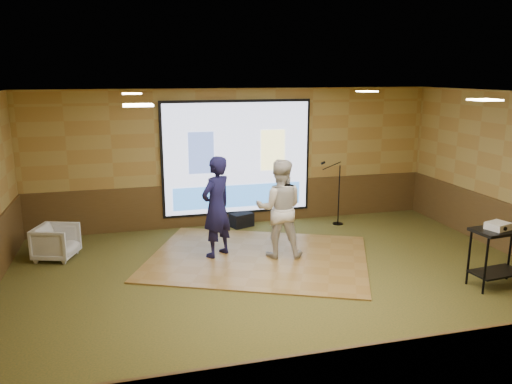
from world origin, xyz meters
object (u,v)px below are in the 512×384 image
object	(u,v)px
mic_stand	(336,203)
duffel_bag	(241,220)
player_right	(280,208)
av_table	(500,246)
projector	(498,226)
projector_screen	(237,159)
dance_floor	(258,258)
banquet_chair	(56,242)
player_left	(216,207)

from	to	relation	value
mic_stand	duffel_bag	xyz separation A→B (m)	(-2.09, 0.38, -0.34)
player_right	av_table	distance (m)	3.64
duffel_bag	player_right	bearing A→B (deg)	-83.22
projector	mic_stand	size ratio (longest dim) A/B	0.23
projector_screen	player_right	bearing A→B (deg)	-83.11
dance_floor	player_right	bearing A→B (deg)	-3.55
dance_floor	av_table	bearing A→B (deg)	-32.90
projector_screen	av_table	distance (m)	5.48
projector	mic_stand	bearing A→B (deg)	88.01
dance_floor	player_right	distance (m)	0.99
banquet_chair	duffel_bag	bearing A→B (deg)	-55.15
projector	duffel_bag	bearing A→B (deg)	109.68
projector	banquet_chair	world-z (taller)	projector
player_left	duffel_bag	size ratio (longest dim) A/B	3.86
player_left	projector	distance (m)	4.65
projector_screen	av_table	bearing A→B (deg)	-53.70
banquet_chair	mic_stand	bearing A→B (deg)	-64.43
projector_screen	mic_stand	size ratio (longest dim) A/B	2.29
player_left	banquet_chair	world-z (taller)	player_left
projector_screen	mic_stand	xyz separation A→B (m)	(2.12, -0.60, -0.98)
player_left	projector	bearing A→B (deg)	111.47
player_left	duffel_bag	world-z (taller)	player_left
dance_floor	player_right	xyz separation A→B (m)	(0.39, -0.02, 0.91)
projector_screen	av_table	world-z (taller)	projector_screen
projector_screen	player_left	distance (m)	2.17
projector_screen	banquet_chair	world-z (taller)	projector_screen
mic_stand	duffel_bag	world-z (taller)	mic_stand
projector_screen	projector	xyz separation A→B (m)	(3.12, -4.39, -0.46)
dance_floor	av_table	xyz separation A→B (m)	(3.33, -2.16, 0.66)
av_table	banquet_chair	world-z (taller)	av_table
projector_screen	duffel_bag	xyz separation A→B (m)	(0.03, -0.22, -1.33)
projector	player_left	bearing A→B (deg)	131.33
projector_screen	player_left	world-z (taller)	projector_screen
projector	duffel_bag	world-z (taller)	projector
projector	player_right	bearing A→B (deg)	126.13
player_left	mic_stand	xyz separation A→B (m)	(2.95, 1.34, -0.46)
player_right	player_left	bearing A→B (deg)	0.28
player_left	banquet_chair	xyz separation A→B (m)	(-2.85, 0.65, -0.64)
player_right	av_table	bearing A→B (deg)	159.67
mic_stand	banquet_chair	world-z (taller)	mic_stand
player_right	mic_stand	distance (m)	2.51
player_right	duffel_bag	xyz separation A→B (m)	(-0.24, 2.02, -0.78)
dance_floor	mic_stand	world-z (taller)	mic_stand
dance_floor	mic_stand	size ratio (longest dim) A/B	2.68
projector	banquet_chair	xyz separation A→B (m)	(-6.80, 3.11, -0.70)
player_right	banquet_chair	bearing A→B (deg)	2.01
dance_floor	banquet_chair	distance (m)	3.69
player_right	mic_stand	bearing A→B (deg)	-122.74
dance_floor	player_left	world-z (taller)	player_left
player_left	dance_floor	bearing A→B (deg)	121.93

